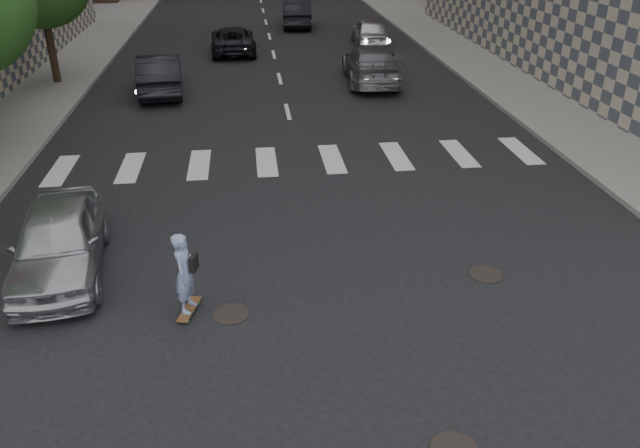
# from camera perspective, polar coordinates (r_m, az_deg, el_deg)

# --- Properties ---
(ground) EXTENTS (160.00, 160.00, 0.00)m
(ground) POSITION_cam_1_polar(r_m,az_deg,el_deg) (11.17, 2.27, -11.11)
(ground) COLOR black
(ground) RESTS_ON ground
(sidewalk_right) EXTENTS (13.00, 80.00, 0.15)m
(sidewalk_right) POSITION_cam_1_polar(r_m,az_deg,el_deg) (33.49, 22.53, 13.44)
(sidewalk_right) COLOR gray
(sidewalk_right) RESTS_ON ground
(manhole_b) EXTENTS (0.70, 0.70, 0.02)m
(manhole_b) POSITION_cam_1_polar(r_m,az_deg,el_deg) (12.04, -8.17, -8.15)
(manhole_b) COLOR black
(manhole_b) RESTS_ON ground
(manhole_c) EXTENTS (0.70, 0.70, 0.02)m
(manhole_c) POSITION_cam_1_polar(r_m,az_deg,el_deg) (13.55, 14.91, -4.48)
(manhole_c) COLOR black
(manhole_c) RESTS_ON ground
(skateboarder) EXTENTS (0.53, 0.87, 1.69)m
(skateboarder) POSITION_cam_1_polar(r_m,az_deg,el_deg) (11.75, -12.22, -4.39)
(skateboarder) COLOR brown
(skateboarder) RESTS_ON ground
(silver_sedan) EXTENTS (2.23, 4.47, 1.46)m
(silver_sedan) POSITION_cam_1_polar(r_m,az_deg,el_deg) (13.94, -22.80, -1.45)
(silver_sedan) COLOR #B8BABF
(silver_sedan) RESTS_ON ground
(traffic_car_a) EXTENTS (2.11, 4.90, 1.57)m
(traffic_car_a) POSITION_cam_1_polar(r_m,az_deg,el_deg) (26.80, -14.44, 13.16)
(traffic_car_a) COLOR black
(traffic_car_a) RESTS_ON ground
(traffic_car_b) EXTENTS (2.54, 5.50, 1.56)m
(traffic_car_b) POSITION_cam_1_polar(r_m,az_deg,el_deg) (27.72, 4.69, 14.34)
(traffic_car_b) COLOR slate
(traffic_car_b) RESTS_ON ground
(traffic_car_c) EXTENTS (2.34, 4.81, 1.32)m
(traffic_car_c) POSITION_cam_1_polar(r_m,az_deg,el_deg) (33.91, -7.98, 16.33)
(traffic_car_c) COLOR black
(traffic_car_c) RESTS_ON ground
(traffic_car_d) EXTENTS (2.04, 4.47, 1.49)m
(traffic_car_d) POSITION_cam_1_polar(r_m,az_deg,el_deg) (35.49, 4.54, 17.12)
(traffic_car_d) COLOR silver
(traffic_car_d) RESTS_ON ground
(traffic_car_e) EXTENTS (2.03, 4.99, 1.61)m
(traffic_car_e) POSITION_cam_1_polar(r_m,az_deg,el_deg) (41.23, -2.12, 18.68)
(traffic_car_e) COLOR black
(traffic_car_e) RESTS_ON ground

